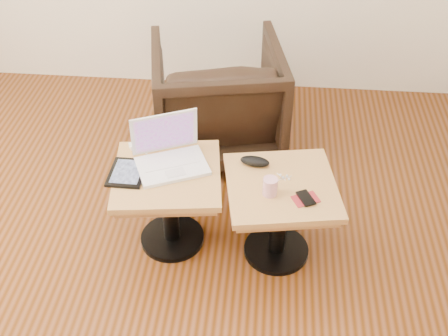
# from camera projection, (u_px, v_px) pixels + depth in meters

# --- Properties ---
(room_shell) EXTENTS (4.52, 4.52, 2.71)m
(room_shell) POSITION_uv_depth(u_px,v_px,m) (124.00, 74.00, 1.82)
(room_shell) COLOR #4B2408
(room_shell) RESTS_ON ground
(side_table_left) EXTENTS (0.59, 0.59, 0.48)m
(side_table_left) POSITION_uv_depth(u_px,v_px,m) (169.00, 191.00, 2.87)
(side_table_left) COLOR black
(side_table_left) RESTS_ON ground
(side_table_right) EXTENTS (0.61, 0.61, 0.48)m
(side_table_right) POSITION_uv_depth(u_px,v_px,m) (280.00, 202.00, 2.80)
(side_table_right) COLOR black
(side_table_right) RESTS_ON ground
(laptop) EXTENTS (0.42, 0.38, 0.25)m
(laptop) POSITION_uv_depth(u_px,v_px,m) (170.00, 155.00, 2.82)
(laptop) COLOR white
(laptop) RESTS_ON side_table_left
(tablet) EXTENTS (0.18, 0.22, 0.02)m
(tablet) POSITION_uv_depth(u_px,v_px,m) (127.00, 173.00, 2.78)
(tablet) COLOR black
(tablet) RESTS_ON side_table_left
(charging_adapter) EXTENTS (0.06, 0.06, 0.03)m
(charging_adapter) POSITION_uv_depth(u_px,v_px,m) (134.00, 146.00, 2.94)
(charging_adapter) COLOR white
(charging_adapter) RESTS_ON side_table_left
(glasses_case) EXTENTS (0.16, 0.09, 0.05)m
(glasses_case) POSITION_uv_depth(u_px,v_px,m) (255.00, 161.00, 2.82)
(glasses_case) COLOR black
(glasses_case) RESTS_ON side_table_right
(striped_cup) EXTENTS (0.09, 0.09, 0.09)m
(striped_cup) POSITION_uv_depth(u_px,v_px,m) (270.00, 187.00, 2.64)
(striped_cup) COLOR #C74570
(striped_cup) RESTS_ON side_table_right
(earbuds_tangle) EXTENTS (0.07, 0.05, 0.01)m
(earbuds_tangle) POSITION_uv_depth(u_px,v_px,m) (285.00, 177.00, 2.76)
(earbuds_tangle) COLOR white
(earbuds_tangle) RESTS_ON side_table_right
(phone_on_sleeve) EXTENTS (0.14, 0.13, 0.01)m
(phone_on_sleeve) POSITION_uv_depth(u_px,v_px,m) (306.00, 199.00, 2.63)
(phone_on_sleeve) COLOR maroon
(phone_on_sleeve) RESTS_ON side_table_right
(armchair) EXTENTS (0.92, 0.94, 0.73)m
(armchair) POSITION_uv_depth(u_px,v_px,m) (218.00, 99.00, 3.54)
(armchair) COLOR black
(armchair) RESTS_ON ground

